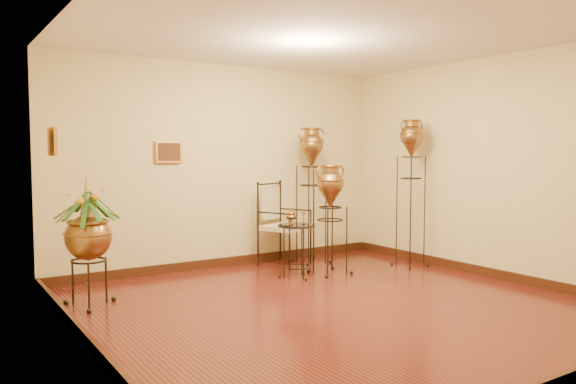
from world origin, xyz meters
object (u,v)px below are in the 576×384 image
amphora_mid (311,194)px  armchair (285,224)px  side_table (296,250)px  amphora_tall (411,191)px  planter_urn (88,232)px

amphora_mid → armchair: 0.59m
armchair → amphora_mid: bearing=-31.5°
side_table → amphora_tall: bearing=-8.1°
amphora_mid → armchair: bearing=172.8°
amphora_mid → side_table: 1.22m
amphora_tall → amphora_mid: bearing=136.2°
planter_urn → armchair: (2.86, 0.72, -0.19)m
amphora_mid → amphora_tall: bearing=-43.8°
armchair → planter_urn: bearing=169.8°
amphora_mid → side_table: bearing=-135.9°
planter_urn → side_table: (2.54, -0.06, -0.42)m
side_table → armchair: bearing=67.5°
planter_urn → side_table: bearing=-1.3°
amphora_tall → armchair: amphora_tall is taller
amphora_tall → armchair: 1.83m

